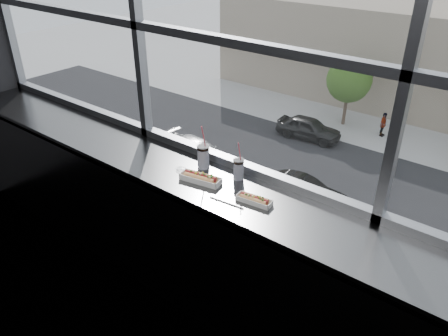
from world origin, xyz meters
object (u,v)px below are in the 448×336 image
Objects in this scene: wrapper at (182,169)px; car_near_b at (303,189)px; car_near_a at (197,150)px; car_far_a at (309,125)px; soda_cup_left at (203,155)px; loose_straw at (226,203)px; hotdog_tray_left at (200,178)px; pedestrian_a at (384,122)px; tree_left at (349,80)px; hotdog_tray_right at (254,199)px; soda_cup_right at (238,168)px.

wrapper is 20.84m from car_near_b.
car_near_a is 8.77m from car_far_a.
soda_cup_left is 0.51m from loose_straw.
pedestrian_a is (-7.13, 28.02, -11.01)m from hotdog_tray_left.
hotdog_tray_left reaches higher than pedestrian_a.
car_near_b is at bearing -75.71° from tree_left.
hotdog_tray_right is 0.96× the size of loose_straw.
wrapper is at bearing -70.42° from tree_left.
hotdog_tray_left is at bearing -7.99° from wrapper.
hotdog_tray_right is at bearing -164.87° from pedestrian_a.
soda_cup_right is at bearing -165.27° from pedestrian_a.
car_near_b is (-7.21, 16.31, -10.98)m from hotdog_tray_left.
hotdog_tray_left is 1.26× the size of hotdog_tray_right.
soda_cup_right is at bearing -161.13° from car_near_b.
soda_cup_left reaches higher than pedestrian_a.
soda_cup_right is at bearing 5.40° from soda_cup_left.
car_near_a is at bearing -110.51° from tree_left.
pedestrian_a is at bearing -5.44° from tree_left.
car_near_b is (-7.65, 16.30, -10.97)m from hotdog_tray_right.
pedestrian_a is at bearing -6.15° from car_near_b.
loose_straw is 0.12× the size of pedestrian_a.
loose_straw is at bearing -67.23° from soda_cup_right.
soda_cup_left is 31.16m from tree_left.
wrapper is 28.83m from car_far_a.
car_far_a is (-10.95, 24.29, -11.00)m from wrapper.
wrapper is at bearing -166.10° from pedestrian_a.
hotdog_tray_left is at bearing -133.46° from soda_cup_right.
soda_cup_right is at bearing -159.42° from car_far_a.
tree_left is (-10.27, 28.31, -8.59)m from hotdog_tray_left.
car_far_a is at bearing 109.21° from loose_straw.
car_near_b is at bearing -158.33° from car_far_a.
loose_straw is 29.13m from car_far_a.
hotdog_tray_left is 1.21× the size of loose_straw.
loose_straw is at bearing -132.28° from car_near_a.
soda_cup_left is at bearing 141.53° from loose_straw.
tree_left is at bearing 109.58° from wrapper.
hotdog_tray_right is at bearing -34.84° from soda_cup_right.
hotdog_tray_right reaches higher than tree_left.
hotdog_tray_right is 0.04× the size of car_near_a.
car_near_b reaches higher than car_far_a.
hotdog_tray_right reaches higher than car_near_a.
hotdog_tray_left reaches higher than wrapper.
soda_cup_right is 2.96× the size of wrapper.
tree_left is at bearing 99.71° from hotdog_tray_left.
car_near_a is (-15.20, 16.30, -10.96)m from hotdog_tray_right.
tree_left is (0.89, 4.00, 2.43)m from car_far_a.
car_near_a is at bearing 146.91° from pedestrian_a.
hotdog_tray_right is 2.47× the size of wrapper.
soda_cup_right is 1.15× the size of loose_straw.
car_near_a is 1.27× the size of tree_left.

